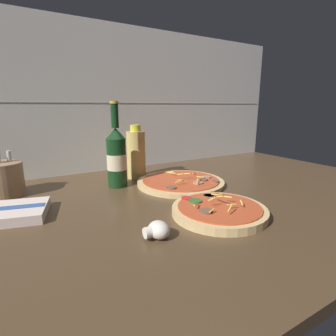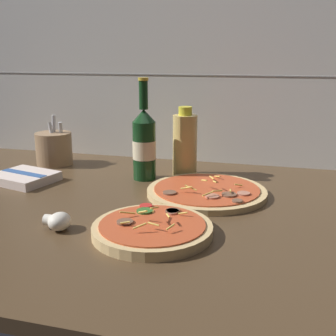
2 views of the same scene
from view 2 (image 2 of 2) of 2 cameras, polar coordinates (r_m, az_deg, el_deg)
counter_slab at (r=95.88cm, az=-0.08°, el=-6.24°), size 160.00×90.00×2.50cm
tile_backsplash at (r=133.87cm, az=5.20°, el=12.41°), size 160.00×1.13×60.00cm
pizza_near at (r=82.11cm, az=-2.13°, el=-8.23°), size 23.39×23.39×5.35cm
pizza_far at (r=104.87cm, az=5.26°, el=-3.18°), size 29.63×29.63×4.18cm
beer_bottle at (r=115.83cm, az=-3.25°, el=3.36°), size 6.42×6.42×27.84cm
oil_bottle at (r=119.87cm, az=2.31°, el=3.25°), size 6.92×6.92×19.68cm
mushroom_left at (r=86.62cm, az=-14.64°, el=-6.99°), size 5.38×5.12×3.58cm
utensil_crock at (r=137.44cm, az=-15.17°, el=2.61°), size 11.24×11.24×15.47cm
dish_towel at (r=121.50cm, az=-18.90°, el=-1.22°), size 18.30×16.66×2.56cm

